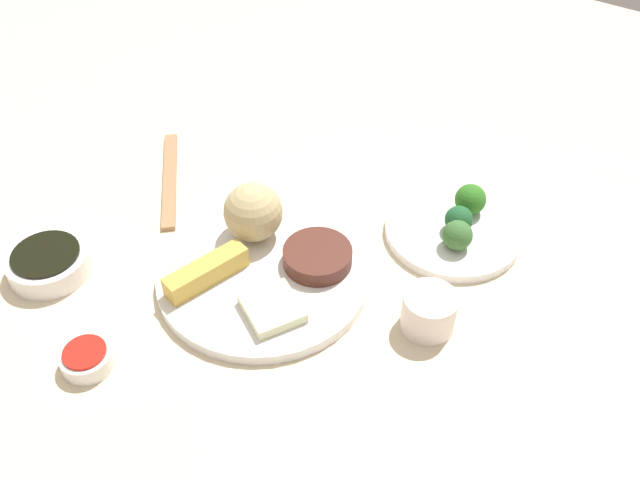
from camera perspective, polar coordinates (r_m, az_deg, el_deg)
name	(u,v)px	position (r m, az deg, el deg)	size (l,w,h in m)	color
tabletop	(251,262)	(0.97, -5.80, -1.81)	(2.20, 2.20, 0.02)	beige
main_plate	(264,275)	(0.92, -4.73, -2.95)	(0.29, 0.29, 0.02)	white
rice_scoop	(253,212)	(0.94, -5.61, 2.32)	(0.08, 0.08, 0.08)	tan
spring_roll	(206,272)	(0.91, -9.47, -2.65)	(0.12, 0.03, 0.03)	gold
crab_rangoon_wonton	(272,309)	(0.86, -4.01, -5.75)	(0.07, 0.07, 0.01)	beige
stir_fry_heap	(318,256)	(0.92, -0.21, -1.38)	(0.09, 0.09, 0.02)	#4F261C
broccoli_plate	(453,231)	(1.00, 11.04, 0.73)	(0.20, 0.20, 0.01)	white
broccoli_floret_0	(459,220)	(0.98, 11.53, 1.68)	(0.04, 0.04, 0.04)	#20582E
broccoli_floret_3	(470,199)	(1.02, 12.47, 3.33)	(0.05, 0.05, 0.05)	#2F7221
broccoli_floret_4	(457,235)	(0.96, 11.42, 0.39)	(0.04, 0.04, 0.04)	#3B6B33
soy_sauce_bowl	(49,263)	(1.00, -21.73, -1.83)	(0.11, 0.11, 0.03)	white
soy_sauce_bowl_liquid	(45,254)	(0.98, -22.00, -1.09)	(0.09, 0.09, 0.00)	black
sauce_ramekin_sweet_and_sour	(87,359)	(0.87, -18.90, -9.40)	(0.06, 0.06, 0.02)	white
sauce_ramekin_sweet_and_sour_liquid	(84,352)	(0.86, -19.10, -8.85)	(0.05, 0.05, 0.00)	red
teacup	(429,312)	(0.86, 9.09, -5.94)	(0.07, 0.07, 0.05)	white
chopsticks_pair	(170,179)	(1.11, -12.45, 4.99)	(0.24, 0.02, 0.01)	#A37951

